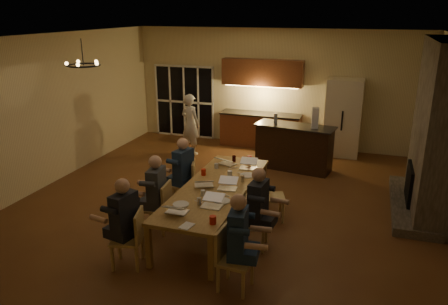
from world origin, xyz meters
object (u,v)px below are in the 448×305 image
at_px(chair_right_near, 235,260).
at_px(standing_person, 190,124).
at_px(laptop_c, 204,180).
at_px(chair_left_near, 127,239).
at_px(laptop_d, 227,183).
at_px(person_right_near, 238,241).
at_px(person_left_mid, 157,194).
at_px(laptop_e, 227,159).
at_px(redcup_mid, 204,172).
at_px(refrigerator, 343,118).
at_px(chair_left_mid, 156,207).
at_px(redcup_far, 250,159).
at_px(person_left_far, 184,173).
at_px(chair_right_far, 272,196).
at_px(person_right_mid, 258,209).
at_px(person_left_near, 125,222).
at_px(bar_blender, 315,118).
at_px(can_cola, 234,159).
at_px(mug_front, 203,193).
at_px(bar_bottle, 276,118).
at_px(plate_far, 248,175).
at_px(laptop_f, 248,163).
at_px(bar_island, 294,147).
at_px(dining_table, 216,206).
at_px(plate_near, 222,201).
at_px(mug_mid, 230,174).
at_px(chair_left_far, 184,183).
at_px(mug_back, 216,166).
at_px(laptop_a, 177,205).
at_px(can_silver, 199,201).
at_px(plate_left, 181,204).
at_px(laptop_b, 212,200).

xyz_separation_m(chair_right_near, standing_person, (-2.88, 5.27, 0.36)).
bearing_deg(standing_person, laptop_c, 136.21).
relative_size(chair_left_near, laptop_d, 2.78).
xyz_separation_m(person_right_near, person_left_mid, (-1.77, 1.07, 0.00)).
bearing_deg(laptop_e, redcup_mid, 94.23).
height_order(refrigerator, chair_left_mid, refrigerator).
bearing_deg(redcup_far, chair_right_near, -77.83).
bearing_deg(person_left_far, chair_right_far, 101.50).
xyz_separation_m(person_right_mid, laptop_d, (-0.66, 0.47, 0.17)).
relative_size(person_left_near, standing_person, 0.86).
distance_m(person_left_far, bar_blender, 3.45).
bearing_deg(can_cola, mug_front, -89.16).
distance_m(mug_front, bar_bottle, 3.88).
bearing_deg(plate_far, person_left_mid, -137.19).
relative_size(chair_right_near, redcup_mid, 7.42).
bearing_deg(chair_right_near, chair_right_far, 3.67).
relative_size(redcup_mid, plate_far, 0.43).
bearing_deg(laptop_f, person_right_near, -83.35).
height_order(chair_right_far, laptop_d, laptop_d).
relative_size(refrigerator, bar_island, 1.08).
bearing_deg(bar_bottle, chair_right_far, -78.36).
height_order(laptop_c, bar_blender, bar_blender).
height_order(laptop_c, mug_front, laptop_c).
bearing_deg(refrigerator, laptop_d, -107.63).
bearing_deg(can_cola, dining_table, -85.97).
bearing_deg(standing_person, person_right_near, 139.11).
distance_m(chair_right_far, laptop_d, 1.00).
xyz_separation_m(dining_table, redcup_far, (0.20, 1.45, 0.44)).
bearing_deg(plate_near, chair_right_near, -62.70).
bearing_deg(mug_mid, bar_bottle, 85.50).
bearing_deg(chair_left_far, mug_back, 91.90).
relative_size(dining_table, bar_island, 1.76).
bearing_deg(refrigerator, chair_left_mid, -116.76).
distance_m(chair_left_mid, chair_right_near, 2.12).
distance_m(laptop_a, can_silver, 0.41).
bearing_deg(laptop_c, person_left_mid, 9.61).
distance_m(person_left_far, plate_left, 1.58).
height_order(chair_left_far, standing_person, standing_person).
distance_m(dining_table, laptop_f, 1.19).
xyz_separation_m(person_left_far, plate_near, (1.17, -1.13, 0.07)).
relative_size(person_right_near, standing_person, 0.86).
xyz_separation_m(plate_left, plate_far, (0.65, 1.55, 0.00)).
distance_m(bar_island, bar_bottle, 0.82).
bearing_deg(person_left_near, plate_far, 162.30).
bearing_deg(chair_left_far, can_silver, 14.50).
bearing_deg(laptop_b, person_left_near, -143.60).
height_order(dining_table, bar_island, bar_island).
relative_size(chair_left_mid, chair_right_far, 1.00).
relative_size(refrigerator, person_right_mid, 1.45).
height_order(person_right_near, laptop_d, person_right_near).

